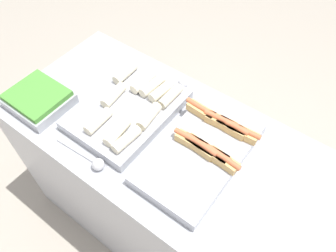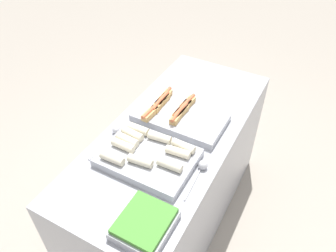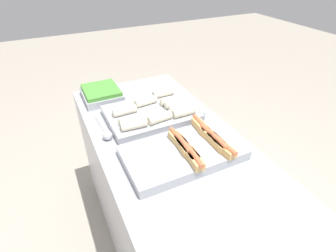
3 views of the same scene
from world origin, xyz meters
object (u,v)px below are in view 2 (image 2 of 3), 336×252
(tray_side_front, at_px, (145,224))
(serving_spoon_far, at_px, (114,132))
(serving_spoon_near, at_px, (202,168))
(tray_wraps, at_px, (148,155))
(tray_hotdogs, at_px, (178,115))

(tray_side_front, xyz_separation_m, serving_spoon_far, (0.44, 0.48, -0.01))
(serving_spoon_near, height_order, serving_spoon_far, same)
(tray_side_front, relative_size, serving_spoon_near, 1.00)
(tray_side_front, bearing_deg, tray_wraps, 29.25)
(tray_hotdogs, relative_size, tray_side_front, 2.10)
(serving_spoon_far, bearing_deg, serving_spoon_near, -90.68)
(serving_spoon_far, bearing_deg, tray_side_front, -132.51)
(tray_wraps, relative_size, tray_side_front, 1.90)
(tray_hotdogs, distance_m, serving_spoon_near, 0.43)
(tray_hotdogs, relative_size, serving_spoon_far, 1.95)
(serving_spoon_near, relative_size, serving_spoon_far, 0.93)
(tray_side_front, height_order, serving_spoon_near, tray_side_front)
(tray_wraps, bearing_deg, tray_hotdogs, 1.48)
(tray_hotdogs, distance_m, serving_spoon_far, 0.41)
(tray_wraps, xyz_separation_m, serving_spoon_far, (0.07, 0.28, -0.01))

